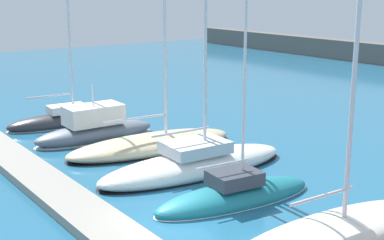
# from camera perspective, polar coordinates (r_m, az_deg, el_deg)

# --- Properties ---
(ground_plane) EXTENTS (120.00, 120.00, 0.00)m
(ground_plane) POSITION_cam_1_polar(r_m,az_deg,el_deg) (20.58, -2.70, -11.33)
(ground_plane) COLOR #236084
(dock_pier) EXTENTS (39.40, 1.99, 0.41)m
(dock_pier) POSITION_cam_1_polar(r_m,az_deg,el_deg) (19.55, -7.87, -12.21)
(dock_pier) COLOR gray
(dock_pier) RESTS_ON ground_plane
(sailboat_charcoal_nearest) EXTENTS (2.58, 7.42, 15.71)m
(sailboat_charcoal_nearest) POSITION_cam_1_polar(r_m,az_deg,el_deg) (36.12, -13.39, 0.12)
(sailboat_charcoal_nearest) COLOR #2D2D33
(sailboat_charcoal_nearest) RESTS_ON ground_plane
(motorboat_slate_second) EXTENTS (2.51, 7.52, 3.46)m
(motorboat_slate_second) POSITION_cam_1_polar(r_m,az_deg,el_deg) (32.36, -10.12, -0.91)
(motorboat_slate_second) COLOR slate
(motorboat_slate_second) RESTS_ON ground_plane
(sailboat_sand_third) EXTENTS (4.01, 10.16, 19.78)m
(sailboat_sand_third) POSITION_cam_1_polar(r_m,az_deg,el_deg) (29.99, -4.25, -2.40)
(sailboat_sand_third) COLOR beige
(sailboat_sand_third) RESTS_ON ground_plane
(sailboat_white_fourth) EXTENTS (3.55, 10.50, 17.21)m
(sailboat_white_fourth) POSITION_cam_1_polar(r_m,az_deg,el_deg) (26.39, 0.31, -4.58)
(sailboat_white_fourth) COLOR white
(sailboat_white_fourth) RESTS_ON ground_plane
(sailboat_teal_fifth) EXTENTS (3.05, 7.75, 12.80)m
(sailboat_teal_fifth) POSITION_cam_1_polar(r_m,az_deg,el_deg) (22.95, 4.53, -7.91)
(sailboat_teal_fifth) COLOR #19707F
(sailboat_teal_fifth) RESTS_ON ground_plane
(sailboat_ivory_sixth) EXTENTS (3.23, 9.85, 19.01)m
(sailboat_ivory_sixth) POSITION_cam_1_polar(r_m,az_deg,el_deg) (20.36, 14.78, -11.01)
(sailboat_ivory_sixth) COLOR silver
(sailboat_ivory_sixth) RESTS_ON ground_plane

